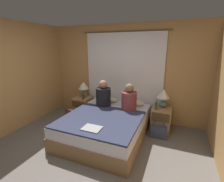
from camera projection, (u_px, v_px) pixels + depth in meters
ground_plane at (83, 163)px, 2.77m from camera, size 16.00×16.00×0.00m
wall_back at (124, 73)px, 4.33m from camera, size 4.30×0.06×2.50m
curtain_panel at (123, 77)px, 4.30m from camera, size 2.29×0.03×2.30m
bed at (107, 125)px, 3.58m from camera, size 1.61×2.04×0.51m
nightstand_left at (83, 107)px, 4.63m from camera, size 0.44×0.46×0.54m
nightstand_right at (161, 119)px, 3.83m from camera, size 0.44×0.46×0.54m
lamp_left at (84, 87)px, 4.56m from camera, size 0.29×0.29×0.44m
lamp_right at (163, 96)px, 3.76m from camera, size 0.29×0.29×0.44m
pillow_left at (107, 99)px, 4.36m from camera, size 0.58×0.33×0.12m
pillow_right at (133, 102)px, 4.10m from camera, size 0.58×0.33×0.12m
blanket_on_bed at (101, 119)px, 3.25m from camera, size 1.55×1.40×0.03m
person_left_in_bed at (103, 96)px, 3.94m from camera, size 0.36×0.36×0.65m
person_right_in_bed at (129, 99)px, 3.71m from camera, size 0.35×0.35×0.62m
beer_bottle_on_left_stand at (83, 96)px, 4.37m from camera, size 0.06×0.06×0.23m
beer_bottle_on_right_stand at (156, 106)px, 3.66m from camera, size 0.06×0.06×0.22m
laptop_on_bed at (92, 128)px, 2.84m from camera, size 0.33×0.25×0.02m
backpack_on_floor at (74, 114)px, 4.23m from camera, size 0.33×0.25×0.38m
handbag_on_floor at (159, 132)px, 3.53m from camera, size 0.34×0.15×0.42m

